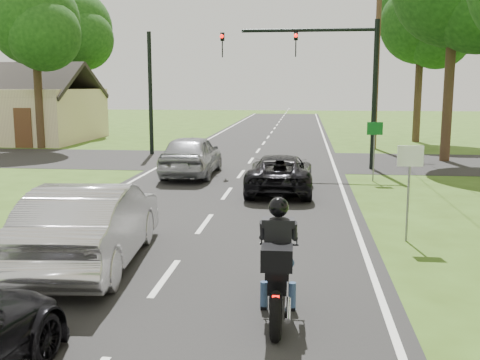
% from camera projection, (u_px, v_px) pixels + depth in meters
% --- Properties ---
extents(ground, '(140.00, 140.00, 0.00)m').
position_uv_depth(ground, '(165.00, 278.00, 10.01)').
color(ground, '#355217').
rests_on(ground, ground).
extents(road, '(8.00, 100.00, 0.01)m').
position_uv_depth(road, '(235.00, 183.00, 19.80)').
color(road, black).
rests_on(road, ground).
extents(cross_road, '(60.00, 7.00, 0.01)m').
position_uv_depth(cross_road, '(251.00, 161.00, 25.68)').
color(cross_road, black).
rests_on(cross_road, ground).
extents(motorcycle_rider, '(0.60, 2.14, 1.84)m').
position_uv_depth(motorcycle_rider, '(278.00, 272.00, 8.14)').
color(motorcycle_rider, black).
rests_on(motorcycle_rider, ground).
extents(dark_suv, '(2.02, 4.37, 1.22)m').
position_uv_depth(dark_suv, '(280.00, 173.00, 18.06)').
color(dark_suv, black).
rests_on(dark_suv, road).
extents(silver_sedan, '(2.08, 4.95, 1.59)m').
position_uv_depth(silver_sedan, '(92.00, 224.00, 10.65)').
color(silver_sedan, silver).
rests_on(silver_sedan, road).
extents(silver_suv, '(1.89, 4.63, 1.57)m').
position_uv_depth(silver_suv, '(192.00, 155.00, 21.26)').
color(silver_suv, '#95979C').
rests_on(silver_suv, road).
extents(traffic_signal, '(6.38, 0.44, 6.00)m').
position_uv_depth(traffic_signal, '(329.00, 67.00, 22.66)').
color(traffic_signal, black).
rests_on(traffic_signal, ground).
extents(signal_pole_far, '(0.20, 0.20, 6.00)m').
position_uv_depth(signal_pole_far, '(150.00, 94.00, 27.73)').
color(signal_pole_far, black).
rests_on(signal_pole_far, ground).
extents(utility_pole_far, '(1.60, 0.28, 10.00)m').
position_uv_depth(utility_pole_far, '(377.00, 54.00, 30.02)').
color(utility_pole_far, brown).
rests_on(utility_pole_far, ground).
extents(sign_white, '(0.55, 0.07, 2.12)m').
position_uv_depth(sign_white, '(410.00, 170.00, 12.13)').
color(sign_white, slate).
rests_on(sign_white, ground).
extents(sign_green, '(0.55, 0.07, 2.12)m').
position_uv_depth(sign_green, '(375.00, 137.00, 19.95)').
color(sign_green, slate).
rests_on(sign_green, ground).
extents(tree_row_e, '(5.28, 5.12, 9.61)m').
position_uv_depth(tree_row_e, '(427.00, 27.00, 33.06)').
color(tree_row_e, '#332316').
rests_on(tree_row_e, ground).
extents(tree_left_near, '(5.12, 4.96, 9.22)m').
position_uv_depth(tree_left_near, '(37.00, 26.00, 29.63)').
color(tree_left_near, '#332316').
rests_on(tree_left_near, ground).
extents(tree_left_far, '(5.76, 5.58, 10.14)m').
position_uv_depth(tree_left_far, '(77.00, 32.00, 39.53)').
color(tree_left_far, '#332316').
rests_on(tree_left_far, ground).
extents(house, '(10.20, 8.00, 4.84)m').
position_uv_depth(house, '(9.00, 112.00, 35.04)').
color(house, tan).
rests_on(house, ground).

